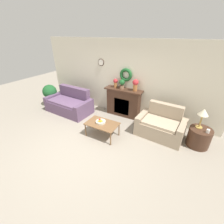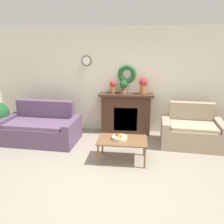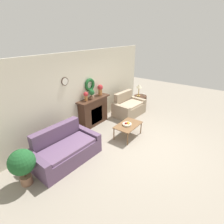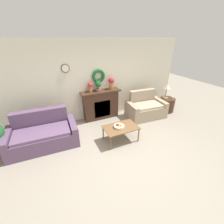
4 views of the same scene
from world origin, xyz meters
TOP-DOWN VIEW (x-y plane):
  - ground_plane at (0.00, 0.00)m, footprint 16.00×16.00m
  - wall_back at (0.00, 2.50)m, footprint 6.80×0.17m
  - fireplace at (0.14, 2.29)m, footprint 1.38×0.41m
  - couch_left at (-1.87, 1.54)m, footprint 1.84×1.03m
  - loveseat_right at (1.70, 1.71)m, footprint 1.42×0.95m
  - coffee_table at (0.16, 0.78)m, footprint 0.96×0.60m
  - fruit_bowl at (0.11, 0.79)m, footprint 0.30×0.30m
  - side_table_by_loveseat at (2.75, 1.72)m, footprint 0.60×0.60m
  - table_lamp at (2.68, 1.78)m, footprint 0.26×0.26m
  - mug at (2.89, 1.61)m, footprint 0.08×0.08m
  - vase_on_mantel_left at (-0.20, 2.30)m, footprint 0.16×0.16m
  - vase_on_mantel_right at (0.56, 2.30)m, footprint 0.21×0.21m
  - potted_plant_on_mantel at (0.07, 2.28)m, footprint 0.20×0.20m

SIDE VIEW (x-z plane):
  - ground_plane at x=0.00m, z-range 0.00..0.00m
  - side_table_by_loveseat at x=2.75m, z-range 0.00..0.55m
  - couch_left at x=-1.87m, z-range -0.15..0.79m
  - loveseat_right at x=1.70m, z-range -0.15..0.80m
  - coffee_table at x=0.16m, z-range 0.18..0.63m
  - fruit_bowl at x=0.11m, z-range 0.43..0.55m
  - fireplace at x=0.14m, z-range 0.01..1.07m
  - mug at x=2.89m, z-range 0.55..0.64m
  - table_lamp at x=2.68m, z-range 0.71..1.27m
  - vase_on_mantel_left at x=-0.20m, z-range 1.09..1.41m
  - potted_plant_on_mantel at x=0.07m, z-range 1.09..1.43m
  - vase_on_mantel_right at x=0.56m, z-range 1.10..1.50m
  - wall_back at x=0.00m, z-range 0.00..2.70m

